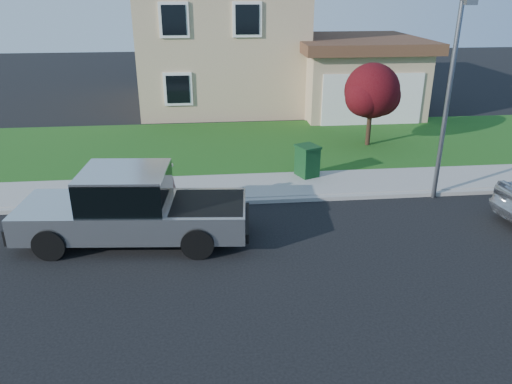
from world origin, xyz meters
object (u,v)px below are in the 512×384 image
woman (167,191)px  ornamental_tree (373,93)px  pickup_truck (132,209)px  street_lamp (450,90)px  trash_bin (307,161)px

woman → ornamental_tree: bearing=-140.5°
woman → ornamental_tree: 9.62m
ornamental_tree → woman: bearing=-142.5°
pickup_truck → street_lamp: size_ratio=1.02×
ornamental_tree → trash_bin: bearing=-133.5°
ornamental_tree → trash_bin: size_ratio=3.10×
ornamental_tree → pickup_truck: bearing=-139.7°
woman → trash_bin: size_ratio=1.62×
ornamental_tree → trash_bin: 4.82m
pickup_truck → trash_bin: 6.40m
woman → street_lamp: street_lamp is taller
woman → trash_bin: woman is taller
woman → trash_bin: (4.40, 2.47, -0.12)m
pickup_truck → trash_bin: size_ratio=5.70×
pickup_truck → ornamental_tree: 11.01m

